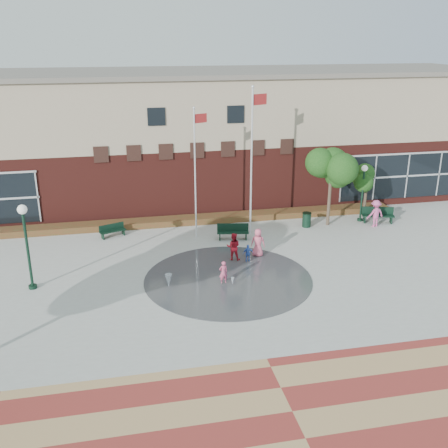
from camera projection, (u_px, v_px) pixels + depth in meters
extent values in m
plane|color=#666056|center=(242.00, 308.00, 23.49)|extent=(120.00, 120.00, 0.00)
cube|color=#A8A8A0|center=(224.00, 271.00, 27.17)|extent=(46.00, 18.00, 0.01)
cube|color=maroon|center=(292.00, 412.00, 17.04)|extent=(46.00, 6.00, 0.01)
cylinder|color=#383A3D|center=(228.00, 279.00, 26.25)|extent=(8.40, 8.40, 0.01)
cube|color=#5A201B|center=(187.00, 168.00, 38.82)|extent=(44.00, 10.00, 4.50)
cube|color=tan|center=(186.00, 106.00, 37.28)|extent=(44.00, 10.00, 4.50)
cube|color=slate|center=(185.00, 72.00, 36.50)|extent=(44.40, 10.40, 0.30)
cube|color=black|center=(407.00, 176.00, 37.10)|extent=(10.00, 0.12, 3.19)
cube|color=black|center=(156.00, 117.00, 32.17)|extent=(1.10, 0.10, 1.10)
cube|color=black|center=(236.00, 114.00, 33.12)|extent=(1.10, 0.10, 1.10)
cube|color=maroon|center=(200.00, 222.00, 34.16)|extent=(26.00, 1.20, 0.40)
cylinder|color=white|center=(195.00, 176.00, 30.43)|extent=(0.09, 0.09, 7.66)
sphere|color=white|center=(194.00, 108.00, 29.11)|extent=(0.15, 0.15, 0.15)
cube|color=#AA2222|center=(200.00, 118.00, 29.54)|extent=(0.78, 0.34, 0.51)
cylinder|color=white|center=(251.00, 164.00, 30.83)|extent=(0.11, 0.11, 8.74)
sphere|color=white|center=(253.00, 87.00, 29.31)|extent=(0.18, 0.18, 0.18)
cube|color=#AA2222|center=(260.00, 99.00, 29.82)|extent=(0.94, 0.40, 0.62)
cylinder|color=black|center=(28.00, 252.00, 24.66)|extent=(0.13, 0.13, 3.82)
cylinder|color=black|center=(33.00, 287.00, 25.28)|extent=(0.40, 0.40, 0.18)
sphere|color=white|center=(22.00, 209.00, 23.93)|extent=(0.45, 0.45, 0.45)
cylinder|color=black|center=(362.00, 196.00, 33.86)|extent=(0.12, 0.12, 3.38)
cylinder|color=black|center=(360.00, 220.00, 34.41)|extent=(0.36, 0.36, 0.16)
sphere|color=white|center=(365.00, 168.00, 33.22)|extent=(0.40, 0.40, 0.40)
cube|color=black|center=(113.00, 231.00, 31.57)|extent=(1.63, 1.00, 0.05)
cube|color=black|center=(111.00, 227.00, 31.65)|extent=(1.48, 0.63, 0.40)
cube|color=black|center=(233.00, 232.00, 31.16)|extent=(1.94, 0.85, 0.06)
cube|color=black|center=(233.00, 227.00, 31.30)|extent=(1.86, 0.39, 0.47)
cube|color=black|center=(378.00, 216.00, 33.90)|extent=(2.11, 1.11, 0.07)
cube|color=black|center=(378.00, 211.00, 34.05)|extent=(1.97, 0.62, 0.51)
cylinder|color=black|center=(307.00, 220.00, 33.20)|extent=(0.55, 0.55, 0.91)
cylinder|color=black|center=(307.00, 213.00, 33.04)|extent=(0.58, 0.58, 0.05)
cylinder|color=#413227|center=(329.00, 203.00, 33.19)|extent=(0.20, 0.20, 2.98)
cylinder|color=#413227|center=(365.00, 201.00, 34.93)|extent=(0.19, 0.19, 2.21)
cone|color=white|center=(169.00, 288.00, 25.38)|extent=(0.35, 0.35, 0.68)
cone|color=white|center=(232.00, 285.00, 25.63)|extent=(0.17, 0.17, 0.39)
imported|color=#C64D70|center=(223.00, 272.00, 25.61)|extent=(0.47, 0.34, 1.20)
imported|color=red|center=(233.00, 247.00, 28.24)|extent=(0.89, 0.78, 1.55)
imported|color=#E45E7B|center=(258.00, 243.00, 28.73)|extent=(0.91, 0.74, 1.59)
imported|color=blue|center=(248.00, 253.00, 28.08)|extent=(0.60, 0.26, 1.01)
imported|color=#CD538E|center=(375.00, 214.00, 33.14)|extent=(1.22, 0.82, 1.76)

